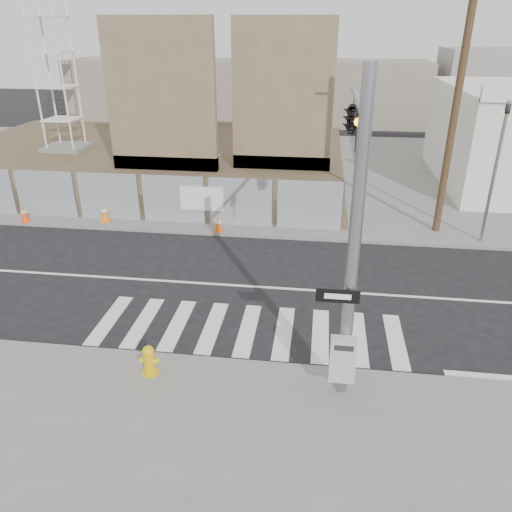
# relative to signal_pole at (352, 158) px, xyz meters

# --- Properties ---
(ground) EXTENTS (100.00, 100.00, 0.00)m
(ground) POSITION_rel_signal_pole_xyz_m (-2.49, 2.05, -4.78)
(ground) COLOR black
(ground) RESTS_ON ground
(sidewalk_far) EXTENTS (50.00, 20.00, 0.12)m
(sidewalk_far) POSITION_rel_signal_pole_xyz_m (-2.49, 16.05, -4.72)
(sidewalk_far) COLOR slate
(sidewalk_far) RESTS_ON ground
(signal_pole) EXTENTS (0.96, 5.87, 7.00)m
(signal_pole) POSITION_rel_signal_pole_xyz_m (0.00, 0.00, 0.00)
(signal_pole) COLOR gray
(signal_pole) RESTS_ON sidewalk_near
(far_signal_pole) EXTENTS (0.16, 0.20, 5.60)m
(far_signal_pole) POSITION_rel_signal_pole_xyz_m (5.51, 6.65, -1.30)
(far_signal_pole) COLOR gray
(far_signal_pole) RESTS_ON sidewalk_far
(chain_link_fence) EXTENTS (24.60, 0.04, 2.00)m
(chain_link_fence) POSITION_rel_signal_pole_xyz_m (-12.49, 7.05, -3.66)
(chain_link_fence) COLOR gray
(chain_link_fence) RESTS_ON sidewalk_far
(concrete_wall_left) EXTENTS (6.00, 1.30, 8.00)m
(concrete_wall_left) POSITION_rel_signal_pole_xyz_m (-9.49, 15.13, -1.40)
(concrete_wall_left) COLOR brown
(concrete_wall_left) RESTS_ON sidewalk_far
(concrete_wall_right) EXTENTS (5.50, 1.30, 8.00)m
(concrete_wall_right) POSITION_rel_signal_pole_xyz_m (-2.99, 16.13, -1.40)
(concrete_wall_right) COLOR brown
(concrete_wall_right) RESTS_ON sidewalk_far
(utility_pole_right) EXTENTS (1.60, 0.28, 10.00)m
(utility_pole_right) POSITION_rel_signal_pole_xyz_m (4.01, 7.55, 0.42)
(utility_pole_right) COLOR #4D3824
(utility_pole_right) RESTS_ON sidewalk_far
(fire_hydrant) EXTENTS (0.53, 0.53, 0.77)m
(fire_hydrant) POSITION_rel_signal_pole_xyz_m (-4.49, -2.78, -4.28)
(fire_hydrant) COLOR gold
(fire_hydrant) RESTS_ON sidewalk_near
(traffic_cone_b) EXTENTS (0.46, 0.46, 0.68)m
(traffic_cone_b) POSITION_rel_signal_pole_xyz_m (-12.96, 6.27, -4.33)
(traffic_cone_b) COLOR #FF460D
(traffic_cone_b) RESTS_ON sidewalk_far
(traffic_cone_c) EXTENTS (0.43, 0.43, 0.75)m
(traffic_cone_c) POSITION_rel_signal_pole_xyz_m (-9.63, 6.72, -4.30)
(traffic_cone_c) COLOR orange
(traffic_cone_c) RESTS_ON sidewalk_far
(traffic_cone_d) EXTENTS (0.33, 0.33, 0.63)m
(traffic_cone_d) POSITION_rel_signal_pole_xyz_m (-4.69, 6.27, -4.35)
(traffic_cone_d) COLOR #D74F0B
(traffic_cone_d) RESTS_ON sidewalk_far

